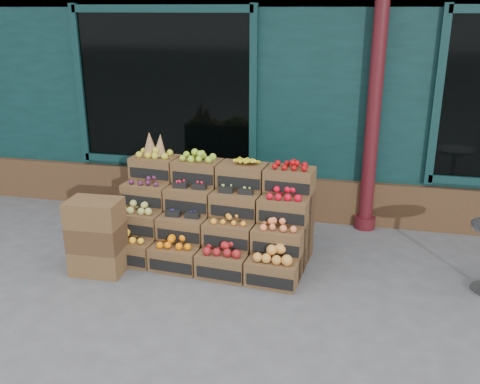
# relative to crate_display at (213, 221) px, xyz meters

# --- Properties ---
(ground) EXTENTS (60.00, 60.00, 0.00)m
(ground) POSITION_rel_crate_display_xyz_m (0.55, -0.80, -0.43)
(ground) COLOR #4D4D50
(ground) RESTS_ON ground
(shop_facade) EXTENTS (12.00, 6.24, 4.80)m
(shop_facade) POSITION_rel_crate_display_xyz_m (0.55, 4.31, 1.97)
(shop_facade) COLOR black
(shop_facade) RESTS_ON ground
(crate_display) EXTENTS (2.31, 1.27, 1.39)m
(crate_display) POSITION_rel_crate_display_xyz_m (0.00, 0.00, 0.00)
(crate_display) COLOR brown
(crate_display) RESTS_ON ground
(spare_crates) EXTENTS (0.58, 0.41, 0.85)m
(spare_crates) POSITION_rel_crate_display_xyz_m (-1.12, -0.71, -0.01)
(spare_crates) COLOR brown
(spare_crates) RESTS_ON ground
(shopkeeper) EXTENTS (0.82, 0.62, 2.03)m
(shopkeeper) POSITION_rel_crate_display_xyz_m (-1.53, 2.05, 0.59)
(shopkeeper) COLOR #1E6C2D
(shopkeeper) RESTS_ON ground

